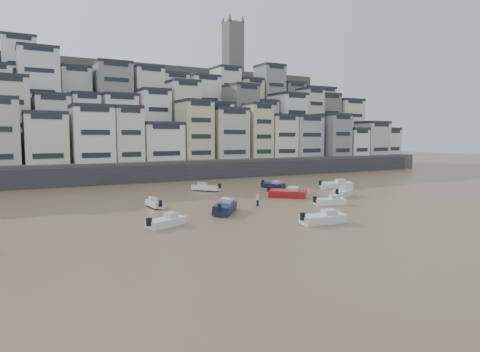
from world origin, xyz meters
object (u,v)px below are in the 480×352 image
boat_h (206,187)px  boat_c (225,206)px  boat_i (273,184)px  boat_g (336,184)px  boat_e (288,192)px  person_pink (258,200)px  boat_a (323,217)px  boat_d (343,191)px  boat_b (330,200)px  boat_f (155,203)px  boat_j (166,220)px

boat_h → boat_c: bearing=123.5°
boat_c → boat_i: bearing=-7.4°
boat_g → boat_h: bearing=176.9°
boat_e → person_pink: person_pink is taller
boat_a → boat_d: size_ratio=0.94×
boat_a → boat_g: (22.11, 22.79, 0.10)m
boat_a → boat_e: 19.65m
boat_a → boat_d: (16.29, 14.77, 0.04)m
boat_e → boat_h: bearing=165.9°
boat_h → person_pink: person_pink is taller
boat_b → boat_h: bearing=124.3°
boat_g → boat_i: boat_g is taller
boat_b → boat_f: (-21.44, 9.42, -0.05)m
boat_b → boat_g: 18.66m
boat_g → boat_i: bearing=165.0°
boat_g → boat_d: bearing=-107.8°
boat_e → person_pink: size_ratio=3.54×
boat_a → boat_g: size_ratio=0.88×
boat_e → boat_h: (-7.50, 13.26, -0.11)m
boat_e → boat_g: bearing=65.8°
boat_g → boat_h: size_ratio=1.16×
boat_e → boat_i: size_ratio=1.24×
boat_b → boat_i: size_ratio=0.95×
boat_c → boat_d: boat_c is taller
boat_d → boat_e: boat_e is taller
boat_b → boat_i: (3.69, 19.44, 0.03)m
boat_g → boat_j: size_ratio=1.27×
boat_a → boat_j: boat_a is taller
boat_d → boat_j: (-31.28, -7.92, -0.13)m
boat_f → person_pink: person_pink is taller
boat_g → person_pink: bearing=-138.6°
boat_b → boat_h: size_ratio=0.88×
boat_a → boat_c: 12.47m
boat_j → person_pink: bearing=-1.8°
boat_a → boat_c: bearing=124.2°
boat_c → person_pink: boat_c is taller
boat_d → person_pink: bearing=155.0°
boat_d → boat_f: (-28.65, 4.08, -0.20)m
boat_d → boat_h: boat_d is taller
boat_e → boat_h: 15.23m
boat_d → boat_b: bearing=-173.8°
boat_g → person_pink: 24.10m
boat_c → boat_f: size_ratio=1.47×
boat_d → boat_e: size_ratio=0.95×
boat_j → boat_d: bearing=-10.8°
boat_c → boat_e: 15.89m
boat_c → boat_i: (18.90, 18.00, -0.20)m
boat_d → boat_f: boat_d is taller
boat_c → person_pink: 6.54m
boat_e → boat_b: bearing=-37.1°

